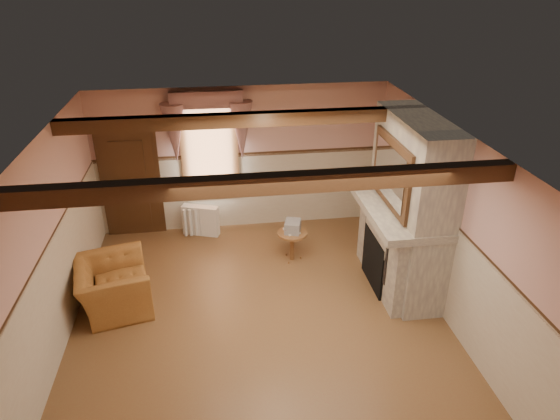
{
  "coord_description": "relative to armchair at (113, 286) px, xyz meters",
  "views": [
    {
      "loc": [
        -0.54,
        -5.97,
        4.79
      ],
      "look_at": [
        0.42,
        0.8,
        1.37
      ],
      "focal_mm": 32.0,
      "sensor_mm": 36.0,
      "label": 1
    }
  ],
  "objects": [
    {
      "name": "window",
      "position": [
        1.56,
        2.41,
        1.27
      ],
      "size": [
        1.06,
        0.08,
        2.02
      ],
      "primitive_type": "cube",
      "color": "white",
      "rests_on": "wall_back"
    },
    {
      "name": "floor",
      "position": [
        2.16,
        -0.56,
        -0.38
      ],
      "size": [
        5.5,
        6.0,
        0.01
      ],
      "primitive_type": "cube",
      "color": "brown",
      "rests_on": "ground"
    },
    {
      "name": "window_drapes",
      "position": [
        1.56,
        2.32,
        1.87
      ],
      "size": [
        1.3,
        0.14,
        1.4
      ],
      "primitive_type": "cube",
      "color": "gray",
      "rests_on": "wall_back"
    },
    {
      "name": "ceiling_beam_front",
      "position": [
        2.16,
        -1.76,
        2.32
      ],
      "size": [
        5.5,
        0.18,
        0.2
      ],
      "primitive_type": "cube",
      "color": "black",
      "rests_on": "ceiling"
    },
    {
      "name": "fireplace",
      "position": [
        4.59,
        0.04,
        1.02
      ],
      "size": [
        0.85,
        2.0,
        2.8
      ],
      "primitive_type": "cube",
      "color": "gray",
      "rests_on": "floor"
    },
    {
      "name": "armchair",
      "position": [
        0.0,
        0.0,
        0.0
      ],
      "size": [
        1.25,
        1.37,
        0.76
      ],
      "primitive_type": "imported",
      "rotation": [
        0.0,
        0.0,
        1.79
      ],
      "color": "#9E662D",
      "rests_on": "floor"
    },
    {
      "name": "ceiling_beam_back",
      "position": [
        2.16,
        0.64,
        2.32
      ],
      "size": [
        5.5,
        0.18,
        0.2
      ],
      "primitive_type": "cube",
      "color": "black",
      "rests_on": "ceiling"
    },
    {
      "name": "side_table",
      "position": [
        2.91,
        0.98,
        -0.11
      ],
      "size": [
        0.64,
        0.64,
        0.55
      ],
      "primitive_type": "cylinder",
      "rotation": [
        0.0,
        0.0,
        0.26
      ],
      "color": "brown",
      "rests_on": "floor"
    },
    {
      "name": "firebox",
      "position": [
        4.16,
        0.04,
        0.07
      ],
      "size": [
        0.2,
        0.95,
        0.9
      ],
      "primitive_type": "cube",
      "color": "black",
      "rests_on": "floor"
    },
    {
      "name": "door",
      "position": [
        0.06,
        2.38,
        0.67
      ],
      "size": [
        1.1,
        0.1,
        2.1
      ],
      "primitive_type": "cube",
      "color": "black",
      "rests_on": "floor"
    },
    {
      "name": "overmantel_mirror",
      "position": [
        4.22,
        0.04,
        1.59
      ],
      "size": [
        0.06,
        1.44,
        1.04
      ],
      "primitive_type": "cube",
      "color": "silver",
      "rests_on": "fireplace"
    },
    {
      "name": "book_stack",
      "position": [
        2.92,
        1.0,
        0.27
      ],
      "size": [
        0.34,
        0.38,
        0.2
      ],
      "primitive_type": "cube",
      "rotation": [
        0.0,
        0.0,
        -0.3
      ],
      "color": "#B7AD8C",
      "rests_on": "side_table"
    },
    {
      "name": "radiator",
      "position": [
        1.3,
        2.14,
        -0.08
      ],
      "size": [
        0.72,
        0.4,
        0.6
      ],
      "primitive_type": "cube",
      "rotation": [
        0.0,
        0.0,
        -0.34
      ],
      "color": "white",
      "rests_on": "floor"
    },
    {
      "name": "wall_front",
      "position": [
        2.16,
        -3.56,
        1.02
      ],
      "size": [
        5.5,
        0.02,
        2.8
      ],
      "primitive_type": "cube",
      "color": "#D09B90",
      "rests_on": "floor"
    },
    {
      "name": "wainscot",
      "position": [
        2.16,
        -0.56,
        0.37
      ],
      "size": [
        5.5,
        6.0,
        1.5
      ],
      "primitive_type": null,
      "color": "beige",
      "rests_on": "floor"
    },
    {
      "name": "wall_back",
      "position": [
        2.16,
        2.44,
        1.02
      ],
      "size": [
        5.5,
        0.02,
        2.8
      ],
      "primitive_type": "cube",
      "color": "#D09B90",
      "rests_on": "floor"
    },
    {
      "name": "jar_yellow",
      "position": [
        4.41,
        -0.6,
        1.1
      ],
      "size": [
        0.06,
        0.06,
        0.12
      ],
      "primitive_type": "cylinder",
      "color": "gold",
      "rests_on": "mantel"
    },
    {
      "name": "mantel_clock",
      "position": [
        4.41,
        0.68,
        1.14
      ],
      "size": [
        0.14,
        0.24,
        0.2
      ],
      "primitive_type": "cube",
      "color": "black",
      "rests_on": "mantel"
    },
    {
      "name": "chair_rail",
      "position": [
        2.16,
        -0.56,
        1.12
      ],
      "size": [
        5.5,
        6.0,
        0.08
      ],
      "primitive_type": null,
      "color": "black",
      "rests_on": "wainscot"
    },
    {
      "name": "wall_left",
      "position": [
        -0.59,
        -0.56,
        1.02
      ],
      "size": [
        0.02,
        6.0,
        2.8
      ],
      "primitive_type": "cube",
      "color": "#D09B90",
      "rests_on": "floor"
    },
    {
      "name": "wall_right",
      "position": [
        4.91,
        -0.56,
        1.02
      ],
      "size": [
        0.02,
        6.0,
        2.8
      ],
      "primitive_type": "cube",
      "color": "#D09B90",
      "rests_on": "floor"
    },
    {
      "name": "ceiling",
      "position": [
        2.16,
        -0.56,
        2.42
      ],
      "size": [
        5.5,
        6.0,
        0.01
      ],
      "primitive_type": "cube",
      "color": "silver",
      "rests_on": "wall_back"
    },
    {
      "name": "bowl",
      "position": [
        4.41,
        -0.13,
        1.08
      ],
      "size": [
        0.31,
        0.31,
        0.08
      ],
      "primitive_type": "imported",
      "color": "brown",
      "rests_on": "mantel"
    },
    {
      "name": "oil_lamp",
      "position": [
        4.41,
        0.58,
        1.18
      ],
      "size": [
        0.11,
        0.11,
        0.28
      ],
      "primitive_type": "cylinder",
      "color": "gold",
      "rests_on": "mantel"
    },
    {
      "name": "candle_red",
      "position": [
        4.41,
        -0.46,
        1.12
      ],
      "size": [
        0.06,
        0.06,
        0.16
      ],
      "primitive_type": "cylinder",
      "color": "#A41416",
      "rests_on": "mantel"
    },
    {
      "name": "mantel",
      "position": [
        4.41,
        0.04,
        0.98
      ],
      "size": [
        1.05,
        2.05,
        0.12
      ],
      "primitive_type": "cube",
      "color": "gray",
      "rests_on": "fireplace"
    }
  ]
}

